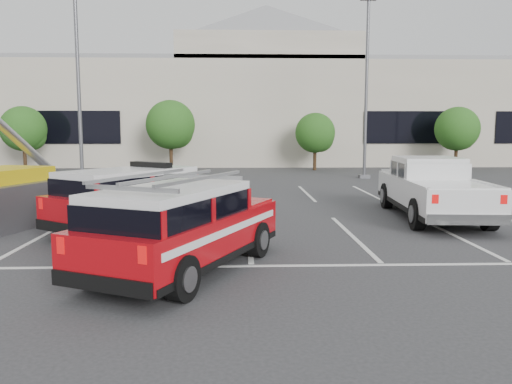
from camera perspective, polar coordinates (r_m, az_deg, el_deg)
ground at (r=13.02m, az=-0.81°, el=-5.13°), size 120.00×120.00×0.00m
stall_markings at (r=17.44m, az=-1.07°, el=-2.01°), size 23.00×15.00×0.01m
convention_building at (r=44.64m, az=-1.33°, el=9.54°), size 60.00×16.99×13.20m
tree_left at (r=37.75m, az=-24.89°, el=6.41°), size 3.07×3.07×4.42m
tree_mid_left at (r=35.09m, az=-9.58°, el=7.40°), size 3.37×3.37×4.85m
tree_mid_right at (r=35.18m, az=6.91°, el=6.57°), size 2.77×2.77×3.99m
tree_right at (r=37.99m, az=22.09°, el=6.54°), size 3.07×3.07×4.42m
light_pole_left at (r=26.04m, az=-19.65°, el=12.00°), size 0.90×0.60×10.24m
light_pole_mid at (r=29.72m, az=12.50°, el=11.56°), size 0.90×0.60×10.24m
fire_chief_suv at (r=14.31m, az=-13.10°, el=-1.12°), size 4.64×5.41×1.86m
white_pickup at (r=16.68m, az=19.41°, el=-0.22°), size 2.61×6.32×1.89m
ladder_suv at (r=9.77m, az=-8.42°, el=-4.68°), size 3.80×5.24×1.93m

